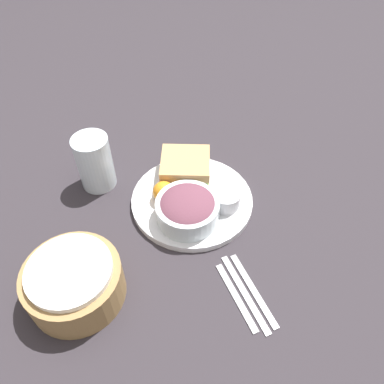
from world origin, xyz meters
The scene contains 11 objects.
ground_plane centered at (0.00, 0.00, 0.00)m, with size 4.00×4.00×0.00m, color #2D282D.
plate centered at (0.00, 0.00, 0.01)m, with size 0.27×0.27×0.02m, color silver.
sandwich centered at (0.07, 0.00, 0.04)m, with size 0.13×0.13×0.06m.
salad_bowl centered at (-0.05, 0.02, 0.05)m, with size 0.13×0.13×0.06m.
dressing_cup centered at (-0.04, -0.07, 0.03)m, with size 0.06×0.06×0.04m, color #B7B7BC.
orange_wedge centered at (0.01, 0.06, 0.04)m, with size 0.05×0.05×0.05m, color orange.
drink_glass centered at (0.11, 0.20, 0.07)m, with size 0.08×0.08×0.13m, color silver.
bread_basket centered at (-0.17, 0.25, 0.04)m, with size 0.17×0.17×0.09m.
fork centered at (-0.24, -0.06, 0.00)m, with size 0.16×0.01×0.01m, color #B2B2B7.
knife centered at (-0.24, -0.05, 0.00)m, with size 0.17×0.01×0.01m, color #B2B2B7.
spoon centered at (-0.24, -0.03, 0.00)m, with size 0.15×0.01×0.01m, color #B2B2B7.
Camera 1 is at (-0.54, 0.12, 0.64)m, focal length 35.00 mm.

